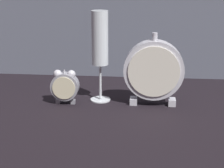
# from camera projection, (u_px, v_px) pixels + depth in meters

# --- Properties ---
(ground_plane) EXTENTS (4.00, 4.00, 0.00)m
(ground_plane) POSITION_uv_depth(u_px,v_px,m) (109.00, 111.00, 0.99)
(ground_plane) COLOR black
(alarm_clock_twin_bell) EXTENTS (0.08, 0.03, 0.10)m
(alarm_clock_twin_bell) POSITION_uv_depth(u_px,v_px,m) (65.00, 85.00, 1.03)
(alarm_clock_twin_bell) COLOR gray
(alarm_clock_twin_bell) RESTS_ON ground_plane
(mantel_clock_silver) EXTENTS (0.16, 0.04, 0.20)m
(mantel_clock_silver) POSITION_uv_depth(u_px,v_px,m) (154.00, 71.00, 1.01)
(mantel_clock_silver) COLOR silver
(mantel_clock_silver) RESTS_ON ground_plane
(champagne_flute) EXTENTS (0.06, 0.06, 0.25)m
(champagne_flute) POSITION_uv_depth(u_px,v_px,m) (100.00, 44.00, 1.02)
(champagne_flute) COLOR silver
(champagne_flute) RESTS_ON ground_plane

